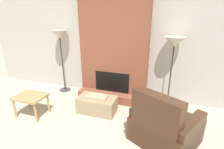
# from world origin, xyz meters

# --- Properties ---
(wall_back) EXTENTS (7.48, 0.06, 2.60)m
(wall_back) POSITION_xyz_m (0.00, 3.02, 1.30)
(wall_back) COLOR #BCB7AD
(wall_back) RESTS_ON ground_plane
(fireplace) EXTENTS (1.64, 0.57, 2.60)m
(fireplace) POSITION_xyz_m (0.00, 2.82, 1.22)
(fireplace) COLOR brown
(fireplace) RESTS_ON ground_plane
(ottoman) EXTENTS (0.82, 0.45, 0.39)m
(ottoman) POSITION_xyz_m (-0.12, 2.00, 0.18)
(ottoman) COLOR #998460
(ottoman) RESTS_ON ground_plane
(armchair) EXTENTS (1.26, 1.24, 0.99)m
(armchair) POSITION_xyz_m (1.29, 1.45, 0.30)
(armchair) COLOR #422819
(armchair) RESTS_ON ground_plane
(side_table) EXTENTS (0.61, 0.47, 0.45)m
(side_table) POSITION_xyz_m (-1.39, 1.46, 0.38)
(side_table) COLOR tan
(side_table) RESTS_ON ground_plane
(floor_lamp_left) EXTENTS (0.44, 0.44, 1.65)m
(floor_lamp_left) POSITION_xyz_m (-1.41, 2.74, 1.46)
(floor_lamp_left) COLOR #333333
(floor_lamp_left) RESTS_ON ground_plane
(floor_lamp_right) EXTENTS (0.44, 0.44, 1.61)m
(floor_lamp_right) POSITION_xyz_m (1.34, 2.74, 1.43)
(floor_lamp_right) COLOR #333333
(floor_lamp_right) RESTS_ON ground_plane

